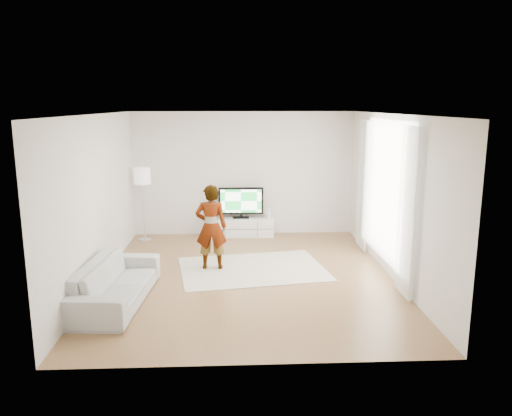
{
  "coord_description": "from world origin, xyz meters",
  "views": [
    {
      "loc": [
        -0.25,
        -8.28,
        2.97
      ],
      "look_at": [
        0.17,
        0.4,
        1.15
      ],
      "focal_mm": 35.0,
      "sensor_mm": 36.0,
      "label": 1
    }
  ],
  "objects_px": {
    "television": "(241,202)",
    "rug": "(253,269)",
    "player": "(211,227)",
    "media_console": "(241,227)",
    "sofa": "(116,282)",
    "floor_lamp": "(142,179)"
  },
  "relations": [
    {
      "from": "player",
      "to": "rug",
      "type": "bearing_deg",
      "value": 175.03
    },
    {
      "from": "rug",
      "to": "sofa",
      "type": "height_order",
      "value": "sofa"
    },
    {
      "from": "media_console",
      "to": "player",
      "type": "bearing_deg",
      "value": -104.29
    },
    {
      "from": "television",
      "to": "player",
      "type": "distance_m",
      "value": 2.38
    },
    {
      "from": "television",
      "to": "rug",
      "type": "height_order",
      "value": "television"
    },
    {
      "from": "rug",
      "to": "player",
      "type": "bearing_deg",
      "value": 174.26
    },
    {
      "from": "rug",
      "to": "floor_lamp",
      "type": "distance_m",
      "value": 3.41
    },
    {
      "from": "floor_lamp",
      "to": "player",
      "type": "bearing_deg",
      "value": -52.57
    },
    {
      "from": "television",
      "to": "sofa",
      "type": "distance_m",
      "value": 4.33
    },
    {
      "from": "player",
      "to": "floor_lamp",
      "type": "relative_size",
      "value": 0.96
    },
    {
      "from": "rug",
      "to": "television",
      "type": "bearing_deg",
      "value": 93.93
    },
    {
      "from": "rug",
      "to": "floor_lamp",
      "type": "bearing_deg",
      "value": 137.49
    },
    {
      "from": "television",
      "to": "sofa",
      "type": "height_order",
      "value": "television"
    },
    {
      "from": "player",
      "to": "floor_lamp",
      "type": "xyz_separation_m",
      "value": [
        -1.56,
        2.04,
        0.58
      ]
    },
    {
      "from": "rug",
      "to": "sofa",
      "type": "xyz_separation_m",
      "value": [
        -2.13,
        -1.44,
        0.31
      ]
    },
    {
      "from": "media_console",
      "to": "floor_lamp",
      "type": "relative_size",
      "value": 0.91
    },
    {
      "from": "media_console",
      "to": "player",
      "type": "relative_size",
      "value": 0.95
    },
    {
      "from": "television",
      "to": "media_console",
      "type": "bearing_deg",
      "value": -90.0
    },
    {
      "from": "television",
      "to": "player",
      "type": "relative_size",
      "value": 0.66
    },
    {
      "from": "media_console",
      "to": "sofa",
      "type": "height_order",
      "value": "sofa"
    },
    {
      "from": "media_console",
      "to": "television",
      "type": "distance_m",
      "value": 0.59
    },
    {
      "from": "player",
      "to": "sofa",
      "type": "height_order",
      "value": "player"
    }
  ]
}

